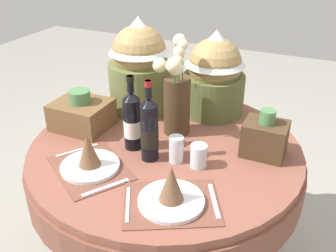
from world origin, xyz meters
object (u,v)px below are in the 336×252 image
(place_setting_left, at_px, (89,159))
(woven_basket_side_left, at_px, (82,113))
(gift_tub_back_centre, at_px, (215,71))
(tumbler_near_right, at_px, (199,156))
(flower_vase, at_px, (176,94))
(wine_bottle_centre, at_px, (132,121))
(tumbler_near_left, at_px, (176,149))
(gift_tub_back_left, at_px, (140,63))
(dining_table, at_px, (165,168))
(wine_bottle_left, at_px, (149,129))
(place_setting_right, at_px, (171,193))
(woven_basket_side_right, at_px, (265,137))

(place_setting_left, height_order, woven_basket_side_left, woven_basket_side_left)
(place_setting_left, bearing_deg, gift_tub_back_centre, 68.21)
(tumbler_near_right, distance_m, gift_tub_back_centre, 0.55)
(flower_vase, distance_m, wine_bottle_centre, 0.24)
(tumbler_near_left, height_order, gift_tub_back_left, gift_tub_back_left)
(gift_tub_back_centre, bearing_deg, tumbler_near_left, -88.53)
(dining_table, distance_m, tumbler_near_right, 0.28)
(wine_bottle_centre, relative_size, gift_tub_back_left, 0.69)
(wine_bottle_left, xyz_separation_m, gift_tub_back_left, (-0.26, 0.41, 0.12))
(wine_bottle_left, bearing_deg, tumbler_near_right, 8.38)
(wine_bottle_centre, xyz_separation_m, tumbler_near_left, (0.22, -0.02, -0.08))
(place_setting_right, xyz_separation_m, tumbler_near_left, (-0.09, 0.26, 0.01))
(gift_tub_back_centre, height_order, woven_basket_side_left, gift_tub_back_centre)
(place_setting_right, distance_m, woven_basket_side_left, 0.72)
(place_setting_left, height_order, wine_bottle_left, wine_bottle_left)
(tumbler_near_left, distance_m, woven_basket_side_right, 0.38)
(flower_vase, distance_m, tumbler_near_right, 0.33)
(woven_basket_side_left, bearing_deg, woven_basket_side_right, 8.06)
(gift_tub_back_centre, bearing_deg, place_setting_left, -111.79)
(woven_basket_side_left, bearing_deg, gift_tub_back_centre, 39.12)
(woven_basket_side_left, bearing_deg, place_setting_left, -49.95)
(wine_bottle_left, height_order, gift_tub_back_left, gift_tub_back_left)
(gift_tub_back_centre, bearing_deg, woven_basket_side_right, -42.26)
(place_setting_right, height_order, woven_basket_side_left, woven_basket_side_left)
(flower_vase, bearing_deg, gift_tub_back_centre, 73.18)
(wine_bottle_centre, height_order, woven_basket_side_left, wine_bottle_centre)
(place_setting_left, height_order, place_setting_right, same)
(place_setting_right, relative_size, woven_basket_side_left, 1.63)
(wine_bottle_centre, bearing_deg, flower_vase, 59.57)
(flower_vase, xyz_separation_m, tumbler_near_left, (0.10, -0.22, -0.14))
(tumbler_near_right, bearing_deg, flower_vase, 131.96)
(flower_vase, height_order, tumbler_near_right, flower_vase)
(gift_tub_back_centre, xyz_separation_m, woven_basket_side_left, (-0.52, -0.42, -0.15))
(flower_vase, height_order, gift_tub_back_centre, flower_vase)
(wine_bottle_centre, distance_m, tumbler_near_left, 0.23)
(gift_tub_back_left, bearing_deg, woven_basket_side_right, -14.51)
(place_setting_right, bearing_deg, gift_tub_back_centre, 97.93)
(tumbler_near_right, xyz_separation_m, woven_basket_side_right, (0.22, 0.20, 0.03))
(dining_table, bearing_deg, flower_vase, 91.01)
(dining_table, xyz_separation_m, tumbler_near_left, (0.10, -0.10, 0.18))
(dining_table, relative_size, gift_tub_back_centre, 2.87)
(dining_table, xyz_separation_m, wine_bottle_centre, (-0.12, -0.08, 0.26))
(dining_table, relative_size, wine_bottle_centre, 3.68)
(flower_vase, xyz_separation_m, woven_basket_side_right, (0.42, -0.02, -0.12))
(gift_tub_back_left, height_order, woven_basket_side_right, gift_tub_back_left)
(flower_vase, height_order, tumbler_near_left, flower_vase)
(wine_bottle_left, distance_m, gift_tub_back_centre, 0.55)
(place_setting_left, relative_size, wine_bottle_left, 1.21)
(tumbler_near_left, distance_m, tumbler_near_right, 0.10)
(dining_table, height_order, place_setting_left, place_setting_left)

